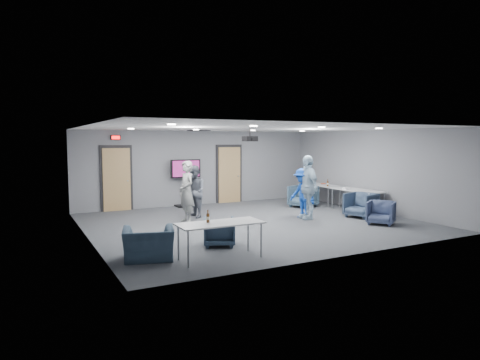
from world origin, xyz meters
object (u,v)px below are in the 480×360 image
person_d (303,193)px  tv_stand (186,180)px  chair_right_c (381,213)px  table_right_b (357,191)px  chair_front_b (149,244)px  person_c (308,187)px  projector (250,139)px  table_right_a (321,186)px  chair_right_a (303,196)px  chair_front_a (219,231)px  person_a (187,192)px  table_front_left (220,225)px  bottle_right (328,184)px  bottle_front (208,218)px  person_b (194,192)px  chair_right_b (361,205)px

person_d → tv_stand: size_ratio=0.90×
chair_right_c → table_right_b: bearing=120.2°
chair_front_b → tv_stand: (3.09, 6.15, 0.64)m
person_c → projector: projector is taller
table_right_a → chair_right_a: bearing=106.0°
table_right_a → person_d: bearing=131.3°
chair_right_a → chair_right_c: size_ratio=1.17×
chair_right_c → chair_front_a: chair_right_c is taller
chair_right_a → chair_front_b: bearing=-81.5°
person_a → person_c: size_ratio=0.93×
chair_right_a → table_front_left: bearing=-72.1°
person_c → chair_front_a: size_ratio=2.73×
person_d → chair_front_a: 4.21m
chair_front_a → bottle_right: size_ratio=2.84×
person_d → bottle_right: (2.16, 1.46, 0.06)m
chair_right_c → projector: (-2.99, 2.20, 2.07)m
chair_right_a → tv_stand: 4.20m
chair_front_b → bottle_right: bottle_right is taller
chair_right_c → chair_front_a: bearing=-123.2°
chair_right_a → person_d: bearing=-59.3°
person_c → tv_stand: bearing=-139.1°
person_d → bottle_right: 2.61m
person_a → table_front_left: (-0.77, -3.92, -0.20)m
person_a → table_right_a: size_ratio=1.06×
person_d → tv_stand: 4.46m
chair_front_b → bottle_front: bearing=171.5°
chair_right_a → bottle_front: size_ratio=3.34×
bottle_front → table_right_a: bearing=36.1°
person_c → person_d: (-0.04, 0.19, -0.20)m
person_b → person_c: 3.43m
person_c → person_d: bearing=-159.4°
person_b → person_d: size_ratio=1.06×
person_a → chair_right_a: (4.65, 0.75, -0.50)m
table_right_a → projector: size_ratio=4.50×
person_c → bottle_front: 5.12m
table_right_a → chair_right_c: bearing=166.4°
person_c → chair_right_b: person_c is taller
tv_stand → table_right_a: bearing=-21.1°
chair_front_b → table_right_b: table_right_b is taller
chair_right_b → table_right_b: bearing=125.8°
chair_right_a → chair_right_b: (0.37, -2.48, -0.01)m
person_d → bottle_front: (-4.35, -2.83, 0.07)m
person_a → table_right_b: 5.73m
chair_right_a → bottle_right: bearing=51.3°
person_b → chair_right_a: (4.17, 0.14, -0.41)m
person_d → chair_front_a: (-3.71, -1.95, -0.44)m
chair_right_a → person_c: bearing=-55.7°
table_right_b → tv_stand: size_ratio=1.13×
person_a → table_right_b: bearing=77.8°
person_a → bottle_front: 3.92m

